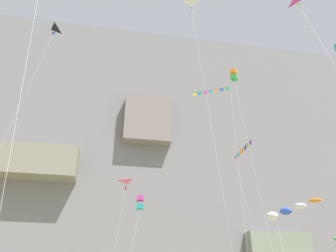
{
  "coord_description": "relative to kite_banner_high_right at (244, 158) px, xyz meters",
  "views": [
    {
      "loc": [
        -5.31,
        0.41,
        2.27
      ],
      "look_at": [
        -1.18,
        24.29,
        15.97
      ],
      "focal_mm": 36.03,
      "sensor_mm": 36.0,
      "label": 1
    }
  ],
  "objects": [
    {
      "name": "kite_box_mid_right",
      "position": [
        -0.93,
        -2.1,
        9.62
      ],
      "size": [
        0.97,
        4.86,
        28.01
      ],
      "color": "orange",
      "rests_on": "ground"
    },
    {
      "name": "cliff_face",
      "position": [
        -8.8,
        33.18,
        10.34
      ],
      "size": [
        180.0,
        27.39,
        55.81
      ],
      "color": "gray",
      "rests_on": "ground"
    },
    {
      "name": "kite_delta_low_left",
      "position": [
        -23.16,
        -0.4,
        13.43
      ],
      "size": [
        3.01,
        6.68,
        32.4
      ],
      "color": "black",
      "rests_on": "ground"
    },
    {
      "name": "kite_banner_low_right",
      "position": [
        -4.13,
        -3.43,
        4.46
      ],
      "size": [
        3.84,
        5.84,
        24.08
      ],
      "color": "black",
      "rests_on": "ground"
    },
    {
      "name": "kite_delta_mid_left",
      "position": [
        -12.67,
        0.62,
        -4.5
      ],
      "size": [
        2.47,
        2.18,
        13.63
      ],
      "color": "pink",
      "rests_on": "ground"
    },
    {
      "name": "kite_delta_upper_right",
      "position": [
        -5.18,
        -21.28,
        -1.45
      ],
      "size": [
        1.76,
        5.62,
        17.27
      ],
      "color": "#CC3399",
      "rests_on": "ground"
    },
    {
      "name": "kite_box_near_cliff",
      "position": [
        -11.52,
        -2.34,
        -6.39
      ],
      "size": [
        2.21,
        5.34,
        11.81
      ],
      "color": "#CC3399",
      "rests_on": "ground"
    },
    {
      "name": "kite_banner_high_right",
      "position": [
        0.0,
        0.0,
        0.0
      ],
      "size": [
        0.96,
        4.64,
        18.7
      ],
      "color": "black",
      "rests_on": "ground"
    },
    {
      "name": "kite_delta_far_right",
      "position": [
        -7.05,
        -6.9,
        13.46
      ],
      "size": [
        2.62,
        4.03,
        32.02
      ],
      "color": "white",
      "rests_on": "ground"
    },
    {
      "name": "kite_windsock_far_left",
      "position": [
        -2.21,
        -10.76,
        -9.0
      ],
      "size": [
        3.58,
        4.26,
        9.07
      ],
      "color": "white",
      "rests_on": "ground"
    }
  ]
}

